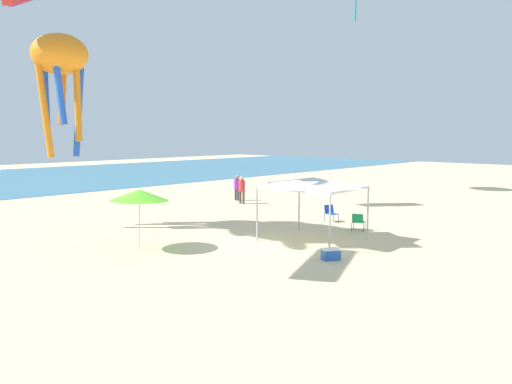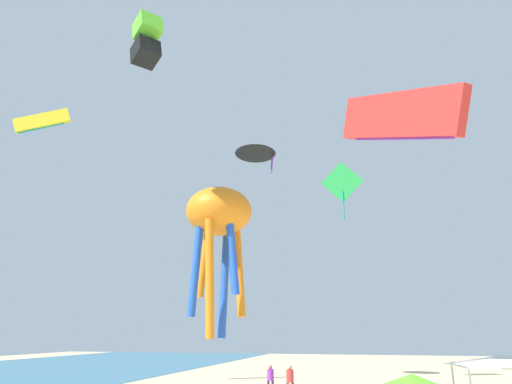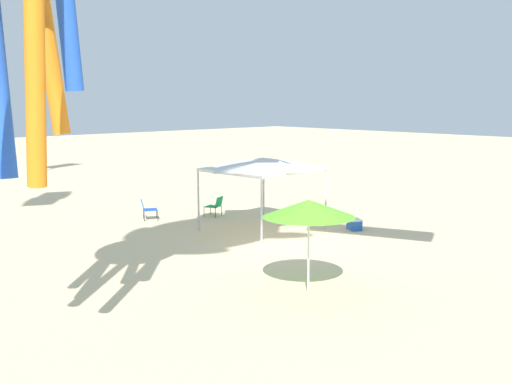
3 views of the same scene
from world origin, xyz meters
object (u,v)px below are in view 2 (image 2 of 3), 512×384
person_watching_sky (270,377)px  kite_parafoil_yellow (42,121)px  canopy_tent (504,361)px  kite_box_lime (147,40)px  beach_umbrella (412,381)px  kite_diamond_green (342,184)px  kite_parafoil_red (398,116)px  person_near_umbrella (290,378)px  kite_delta_black (256,150)px  kite_octopus_orange (219,219)px

person_watching_sky → kite_parafoil_yellow: size_ratio=0.45×
canopy_tent → kite_box_lime: bearing=96.6°
beach_umbrella → kite_diamond_green: kite_diamond_green is taller
kite_parafoil_red → person_near_umbrella: bearing=157.9°
kite_diamond_green → kite_delta_black: kite_delta_black is taller
person_watching_sky → person_near_umbrella: 1.63m
canopy_tent → kite_diamond_green: size_ratio=0.77×
person_watching_sky → kite_box_lime: 20.64m
kite_delta_black → kite_octopus_orange: bearing=93.5°
kite_octopus_orange → kite_parafoil_red: kite_parafoil_red is taller
kite_box_lime → kite_octopus_orange: kite_box_lime is taller
person_watching_sky → kite_parafoil_yellow: (-3.23, 15.82, 16.98)m
kite_delta_black → kite_diamond_green: bearing=-177.1°
beach_umbrella → kite_box_lime: kite_box_lime is taller
kite_delta_black → person_watching_sky: bearing=106.2°
canopy_tent → kite_parafoil_red: 12.36m
canopy_tent → kite_diamond_green: (13.83, 6.76, 12.39)m
kite_delta_black → kite_box_lime: bearing=74.0°
kite_parafoil_red → kite_delta_black: bearing=160.4°
canopy_tent → kite_diamond_green: kite_diamond_green is taller
kite_octopus_orange → person_watching_sky: bearing=-56.0°
kite_parafoil_yellow → kite_parafoil_red: bearing=123.0°
kite_diamond_green → kite_octopus_orange: 20.71m
kite_delta_black → canopy_tent: bearing=130.7°
kite_parafoil_yellow → person_watching_sky: bearing=164.3°
person_near_umbrella → kite_parafoil_yellow: kite_parafoil_yellow is taller
kite_box_lime → kite_parafoil_red: 17.38m
kite_delta_black → kite_parafoil_yellow: bearing=27.6°
kite_octopus_orange → kite_parafoil_red: (-4.24, -6.61, 1.55)m
kite_diamond_green → kite_box_lime: bearing=-123.2°
kite_delta_black → kite_parafoil_red: kite_delta_black is taller
kite_diamond_green → kite_delta_black: bearing=-173.3°
beach_umbrella → kite_diamond_green: 23.48m
canopy_tent → person_near_umbrella: canopy_tent is taller
canopy_tent → kite_parafoil_yellow: 31.43m
kite_diamond_green → kite_parafoil_red: 24.16m
canopy_tent → person_near_umbrella: 11.67m
beach_umbrella → kite_parafoil_yellow: 29.58m
canopy_tent → person_watching_sky: (6.99, 11.22, -1.41)m
person_near_umbrella → kite_octopus_orange: bearing=-88.3°
kite_box_lime → kite_delta_black: bearing=29.4°
person_watching_sky → kite_octopus_orange: (-12.26, -0.71, 6.73)m
person_watching_sky → beach_umbrella: bearing=-47.6°
beach_umbrella → kite_octopus_orange: size_ratio=0.41×
canopy_tent → beach_umbrella: 6.96m
person_near_umbrella → kite_parafoil_red: 18.60m
kite_box_lime → kite_delta_black: kite_box_lime is taller
beach_umbrella → person_watching_sky: size_ratio=1.41×
person_near_umbrella → kite_octopus_orange: kite_octopus_orange is taller
kite_box_lime → kite_octopus_orange: 13.04m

